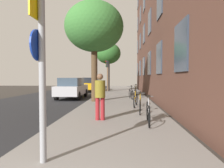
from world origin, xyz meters
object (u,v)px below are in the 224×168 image
at_px(tree_far, 108,54).
at_px(bicycle_2, 136,100).
at_px(sign_post, 41,58).
at_px(bicycle_3, 131,94).
at_px(bicycle_1, 140,104).
at_px(pedestrian_0, 100,94).
at_px(bicycle_4, 136,90).
at_px(bicycle_0, 148,112).
at_px(traffic_light, 108,70).
at_px(car_0, 72,88).
at_px(car_1, 91,84).
at_px(tree_near, 94,27).

distance_m(tree_far, bicycle_2, 12.63).
height_order(sign_post, bicycle_3, sign_post).
distance_m(bicycle_1, pedestrian_0, 2.32).
height_order(sign_post, bicycle_4, sign_post).
height_order(sign_post, pedestrian_0, sign_post).
bearing_deg(bicycle_3, bicycle_0, -87.81).
bearing_deg(traffic_light, car_0, -110.42).
distance_m(bicycle_1, car_1, 14.50).
distance_m(traffic_light, pedestrian_0, 14.35).
relative_size(tree_far, bicycle_2, 3.34).
height_order(bicycle_4, car_1, car_1).
relative_size(bicycle_3, car_0, 0.39).
xyz_separation_m(traffic_light, bicycle_1, (2.45, -12.67, -2.04)).
height_order(tree_near, tree_far, tree_near).
distance_m(bicycle_1, bicycle_2, 1.70).
bearing_deg(traffic_light, bicycle_3, -72.92).
bearing_deg(tree_far, bicycle_0, -80.66).
height_order(traffic_light, bicycle_2, traffic_light).
height_order(traffic_light, car_0, traffic_light).
xyz_separation_m(sign_post, bicycle_3, (2.05, 10.42, -1.53)).
height_order(tree_near, bicycle_0, tree_near).
bearing_deg(traffic_light, bicycle_4, -50.05).
relative_size(bicycle_1, car_1, 0.38).
xyz_separation_m(tree_near, bicycle_2, (2.52, -2.14, -4.39)).
relative_size(bicycle_1, bicycle_2, 1.05).
height_order(bicycle_2, bicycle_4, bicycle_2).
relative_size(tree_near, car_0, 1.49).
xyz_separation_m(tree_near, car_1, (-1.85, 9.96, -4.02)).
bearing_deg(bicycle_2, tree_near, 139.68).
height_order(bicycle_0, car_1, car_1).
relative_size(sign_post, bicycle_4, 1.93).
bearing_deg(tree_far, bicycle_1, -79.67).
bearing_deg(bicycle_3, bicycle_1, -87.94).
height_order(bicycle_4, pedestrian_0, pedestrian_0).
bearing_deg(sign_post, bicycle_2, 72.52).
relative_size(pedestrian_0, car_1, 0.37).
bearing_deg(bicycle_0, bicycle_2, 92.86).
xyz_separation_m(bicycle_1, pedestrian_0, (-1.59, -1.58, 0.61)).
distance_m(bicycle_1, bicycle_4, 9.27).
bearing_deg(bicycle_1, tree_far, 100.33).
relative_size(tree_far, car_0, 1.28).
relative_size(traffic_light, tree_near, 0.55).
height_order(sign_post, car_0, sign_post).
bearing_deg(pedestrian_0, bicycle_0, -14.38).
bearing_deg(bicycle_0, car_0, 119.99).
bearing_deg(bicycle_1, bicycle_3, 92.06).
relative_size(bicycle_2, car_0, 0.38).
relative_size(sign_post, traffic_light, 0.94).
distance_m(sign_post, bicycle_1, 5.78).
relative_size(traffic_light, pedestrian_0, 2.07).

